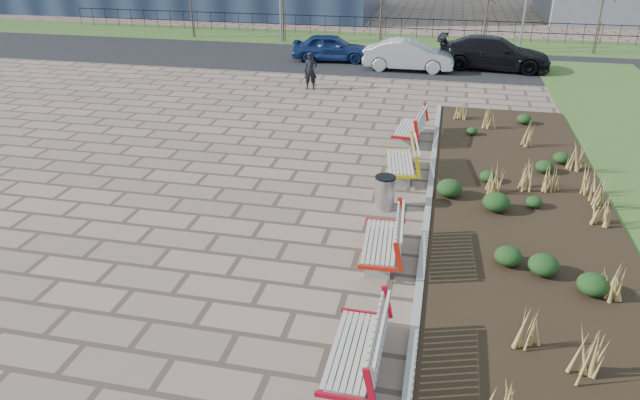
% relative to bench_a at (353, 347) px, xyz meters
% --- Properties ---
extents(ground, '(120.00, 120.00, 0.00)m').
position_rel_bench_a_xyz_m(ground, '(-3.00, 1.35, -0.50)').
color(ground, '#7C6455').
rests_on(ground, ground).
extents(planting_bed, '(4.50, 18.00, 0.10)m').
position_rel_bench_a_xyz_m(planting_bed, '(3.25, 6.35, -0.45)').
color(planting_bed, black).
rests_on(planting_bed, ground).
extents(planting_curb, '(0.16, 18.00, 0.15)m').
position_rel_bench_a_xyz_m(planting_curb, '(0.92, 6.35, -0.42)').
color(planting_curb, gray).
rests_on(planting_curb, ground).
extents(grass_verge_far, '(80.00, 5.00, 0.04)m').
position_rel_bench_a_xyz_m(grass_verge_far, '(-3.00, 29.35, -0.48)').
color(grass_verge_far, '#33511E').
rests_on(grass_verge_far, ground).
extents(road, '(80.00, 7.00, 0.02)m').
position_rel_bench_a_xyz_m(road, '(-3.00, 23.35, -0.49)').
color(road, black).
rests_on(road, ground).
extents(bench_a, '(0.92, 2.11, 1.00)m').
position_rel_bench_a_xyz_m(bench_a, '(0.00, 0.00, 0.00)').
color(bench_a, '#A50B1D').
rests_on(bench_a, ground).
extents(bench_b, '(1.02, 2.15, 1.00)m').
position_rel_bench_a_xyz_m(bench_b, '(0.00, 3.53, 0.00)').
color(bench_b, red).
rests_on(bench_b, ground).
extents(bench_c, '(1.18, 2.20, 1.00)m').
position_rel_bench_a_xyz_m(bench_c, '(0.00, 8.20, 0.00)').
color(bench_c, gold).
rests_on(bench_c, ground).
extents(bench_d, '(1.10, 2.18, 1.00)m').
position_rel_bench_a_xyz_m(bench_d, '(0.00, 11.35, 0.00)').
color(bench_d, '#A80C0B').
rests_on(bench_d, ground).
extents(litter_bin, '(0.51, 0.51, 0.86)m').
position_rel_bench_a_xyz_m(litter_bin, '(-0.19, 6.06, -0.07)').
color(litter_bin, '#B2B2B7').
rests_on(litter_bin, ground).
extents(pedestrian, '(0.63, 0.45, 1.60)m').
position_rel_bench_a_xyz_m(pedestrian, '(-4.73, 17.09, 0.30)').
color(pedestrian, black).
rests_on(pedestrian, ground).
extents(car_blue, '(4.26, 2.07, 1.40)m').
position_rel_bench_a_xyz_m(car_blue, '(-4.98, 22.90, 0.22)').
color(car_blue, navy).
rests_on(car_blue, road).
extents(car_silver, '(4.45, 1.60, 1.46)m').
position_rel_bench_a_xyz_m(car_silver, '(-0.82, 21.63, 0.25)').
color(car_silver, '#989BA0').
rests_on(car_silver, road).
extents(car_black, '(5.65, 2.68, 1.59)m').
position_rel_bench_a_xyz_m(car_black, '(3.29, 22.78, 0.32)').
color(car_black, black).
rests_on(car_black, road).
extents(tree_a, '(1.40, 1.40, 4.00)m').
position_rel_bench_a_xyz_m(tree_a, '(-15.00, 27.85, 1.54)').
color(tree_a, '#4C3D2D').
rests_on(tree_a, grass_verge_far).
extents(tree_b, '(1.40, 1.40, 4.00)m').
position_rel_bench_a_xyz_m(tree_b, '(-9.00, 27.85, 1.54)').
color(tree_b, '#4C3D2D').
rests_on(tree_b, grass_verge_far).
extents(tree_c, '(1.40, 1.40, 4.00)m').
position_rel_bench_a_xyz_m(tree_c, '(-3.00, 27.85, 1.54)').
color(tree_c, '#4C3D2D').
rests_on(tree_c, grass_verge_far).
extents(tree_d, '(1.40, 1.40, 4.00)m').
position_rel_bench_a_xyz_m(tree_d, '(3.00, 27.85, 1.54)').
color(tree_d, '#4C3D2D').
rests_on(tree_d, grass_verge_far).
extents(tree_e, '(1.40, 1.40, 4.00)m').
position_rel_bench_a_xyz_m(tree_e, '(9.00, 27.85, 1.54)').
color(tree_e, '#4C3D2D').
rests_on(tree_e, grass_verge_far).
extents(railing_fence, '(44.00, 0.10, 1.20)m').
position_rel_bench_a_xyz_m(railing_fence, '(-3.00, 30.85, 0.14)').
color(railing_fence, black).
rests_on(railing_fence, grass_verge_far).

